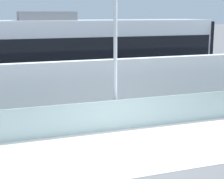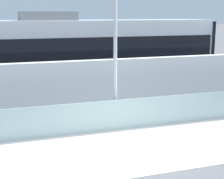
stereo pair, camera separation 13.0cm
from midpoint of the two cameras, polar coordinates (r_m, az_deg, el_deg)
The scene contains 7 objects.
ground_plane at distance 10.12m, azimuth 4.08°, elevation -9.65°, with size 200.00×200.00×0.00m, color slate.
bike_path_deck at distance 10.12m, azimuth 4.08°, elevation -9.61°, with size 32.00×3.20×0.01m, color silver.
glass_parapet at distance 11.59m, azimuth 0.55°, elevation -4.15°, with size 32.00×0.05×1.00m, color #ADC6C1.
concrete_barrier_wall at distance 13.12m, azimuth -2.05°, elevation 0.21°, with size 32.00×0.36×2.09m, color white.
tram_rail_near at distance 15.68m, azimuth -4.65°, elevation -1.75°, with size 32.00×0.08×0.01m, color #595654.
tram_rail_far at distance 17.04m, azimuth -5.85°, elevation -0.65°, with size 32.00×0.08×0.01m, color #595654.
lamp_post_antenna at distance 11.47m, azimuth 0.86°, elevation 9.84°, with size 0.28×0.28×5.20m.
Camera 2 is at (-3.64, -8.67, 3.74)m, focal length 57.27 mm.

